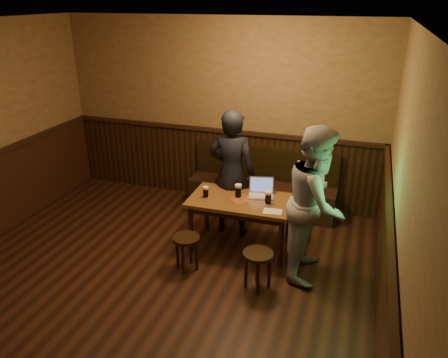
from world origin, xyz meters
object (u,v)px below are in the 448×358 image
at_px(person_grey, 316,203).
at_px(person_suit, 232,173).
at_px(pint_mid, 238,191).
at_px(laptop, 261,191).
at_px(bench, 262,190).
at_px(pub_table, 241,206).
at_px(stool_right, 258,260).
at_px(pint_right, 268,198).
at_px(stool_left, 186,243).
at_px(pint_left, 206,192).

bearing_deg(person_grey, person_suit, 64.24).
height_order(pint_mid, laptop, laptop).
distance_m(bench, pub_table, 1.20).
bearing_deg(pub_table, person_suit, 122.05).
bearing_deg(pint_mid, stool_right, -59.66).
relative_size(stool_right, pint_right, 2.79).
bearing_deg(bench, stool_left, -104.33).
xyz_separation_m(bench, pint_right, (0.35, -1.19, 0.46)).
relative_size(bench, person_suit, 1.26).
distance_m(stool_right, pint_left, 1.17).
bearing_deg(person_grey, stool_right, 136.68).
xyz_separation_m(bench, pint_left, (-0.44, -1.26, 0.46)).
bearing_deg(stool_left, laptop, 52.23).
relative_size(laptop, person_grey, 0.20).
distance_m(stool_left, stool_right, 0.90).
distance_m(pub_table, stool_right, 0.91).
bearing_deg(laptop, person_suit, 146.62).
distance_m(pint_right, person_suit, 0.71).
distance_m(pint_left, person_grey, 1.40).
bearing_deg(pub_table, person_grey, -15.47).
height_order(stool_left, stool_right, stool_right).
distance_m(pint_mid, person_suit, 0.38).
bearing_deg(person_grey, pint_mid, 75.29).
distance_m(stool_right, person_grey, 0.91).
bearing_deg(pint_left, laptop, 24.14).
height_order(pub_table, stool_right, pub_table).
height_order(pint_left, person_suit, person_suit).
distance_m(stool_right, pint_mid, 1.03).
height_order(laptop, person_suit, person_suit).
bearing_deg(person_grey, bench, 35.42).
xyz_separation_m(stool_left, pint_left, (0.03, 0.58, 0.42)).
bearing_deg(pint_mid, bench, 87.22).
height_order(bench, pub_table, bench).
xyz_separation_m(pint_right, laptop, (-0.14, 0.22, -0.02)).
distance_m(pub_table, pint_mid, 0.19).
bearing_deg(person_grey, laptop, 60.65).
relative_size(pub_table, person_suit, 0.75).
bearing_deg(person_suit, person_grey, 152.30).
relative_size(pint_mid, person_suit, 0.10).
xyz_separation_m(pint_mid, person_suit, (-0.19, 0.32, 0.09)).
relative_size(pint_mid, person_grey, 0.10).
height_order(stool_right, laptop, laptop).
height_order(pint_right, person_suit, person_suit).
xyz_separation_m(pint_left, person_suit, (0.20, 0.46, 0.10)).
bearing_deg(pint_left, bench, 70.69).
bearing_deg(pub_table, laptop, 42.62).
xyz_separation_m(pint_right, person_grey, (0.60, -0.22, 0.12)).
xyz_separation_m(stool_left, person_grey, (1.42, 0.43, 0.55)).
height_order(pint_left, pint_mid, pint_mid).
bearing_deg(pint_right, pint_left, -175.04).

